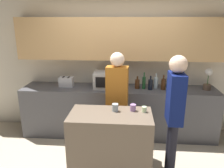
# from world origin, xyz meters

# --- Properties ---
(back_wall) EXTENTS (6.40, 0.40, 2.70)m
(back_wall) POSITION_xyz_m (0.00, 1.66, 1.54)
(back_wall) COLOR beige
(back_wall) RESTS_ON ground_plane
(back_counter) EXTENTS (3.60, 0.62, 0.94)m
(back_counter) POSITION_xyz_m (0.00, 1.39, 0.47)
(back_counter) COLOR #4C4C51
(back_counter) RESTS_ON ground_plane
(kitchen_island) EXTENTS (1.13, 0.60, 0.93)m
(kitchen_island) POSITION_xyz_m (-0.06, 0.26, 0.46)
(kitchen_island) COLOR brown
(kitchen_island) RESTS_ON ground_plane
(microwave) EXTENTS (0.52, 0.39, 0.30)m
(microwave) POSITION_xyz_m (-0.20, 1.42, 1.09)
(microwave) COLOR #B7BABC
(microwave) RESTS_ON back_counter
(toaster) EXTENTS (0.26, 0.16, 0.18)m
(toaster) POSITION_xyz_m (-0.99, 1.42, 1.03)
(toaster) COLOR silver
(toaster) RESTS_ON back_counter
(potted_plant) EXTENTS (0.14, 0.14, 0.39)m
(potted_plant) POSITION_xyz_m (1.59, 1.42, 1.13)
(potted_plant) COLOR brown
(potted_plant) RESTS_ON back_counter
(bottle_0) EXTENTS (0.09, 0.09, 0.23)m
(bottle_0) POSITION_xyz_m (0.34, 1.40, 1.02)
(bottle_0) COLOR #472814
(bottle_0) RESTS_ON back_counter
(bottle_1) EXTENTS (0.06, 0.06, 0.31)m
(bottle_1) POSITION_xyz_m (0.46, 1.39, 1.06)
(bottle_1) COLOR #194723
(bottle_1) RESTS_ON back_counter
(bottle_2) EXTENTS (0.08, 0.08, 0.26)m
(bottle_2) POSITION_xyz_m (0.57, 1.35, 1.03)
(bottle_2) COLOR black
(bottle_2) RESTS_ON back_counter
(bottle_3) EXTENTS (0.08, 0.08, 0.28)m
(bottle_3) POSITION_xyz_m (0.68, 1.45, 1.04)
(bottle_3) COLOR silver
(bottle_3) RESTS_ON back_counter
(bottle_4) EXTENTS (0.08, 0.08, 0.27)m
(bottle_4) POSITION_xyz_m (0.80, 1.37, 1.04)
(bottle_4) COLOR #472814
(bottle_4) RESTS_ON back_counter
(bottle_5) EXTENTS (0.07, 0.07, 0.24)m
(bottle_5) POSITION_xyz_m (0.91, 1.49, 1.03)
(bottle_5) COLOR black
(bottle_5) RESTS_ON back_counter
(bottle_6) EXTENTS (0.06, 0.06, 0.23)m
(bottle_6) POSITION_xyz_m (1.02, 1.42, 1.02)
(bottle_6) COLOR #194723
(bottle_6) RESTS_ON back_counter
(cup_0) EXTENTS (0.07, 0.07, 0.08)m
(cup_0) POSITION_xyz_m (0.40, 0.36, 0.96)
(cup_0) COLOR beige
(cup_0) RESTS_ON kitchen_island
(cup_1) EXTENTS (0.08, 0.08, 0.09)m
(cup_1) POSITION_xyz_m (0.25, 0.39, 0.97)
(cup_1) COLOR #A376B2
(cup_1) RESTS_ON kitchen_island
(cup_2) EXTENTS (0.09, 0.09, 0.10)m
(cup_2) POSITION_xyz_m (-0.00, 0.36, 0.98)
(cup_2) COLOR #99A8AC
(cup_2) RESTS_ON kitchen_island
(person_left) EXTENTS (0.36, 0.22, 1.69)m
(person_left) POSITION_xyz_m (-0.00, 0.82, 1.01)
(person_left) COLOR black
(person_left) RESTS_ON ground_plane
(person_center) EXTENTS (0.23, 0.34, 1.74)m
(person_center) POSITION_xyz_m (0.79, 0.25, 1.04)
(person_center) COLOR black
(person_center) RESTS_ON ground_plane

